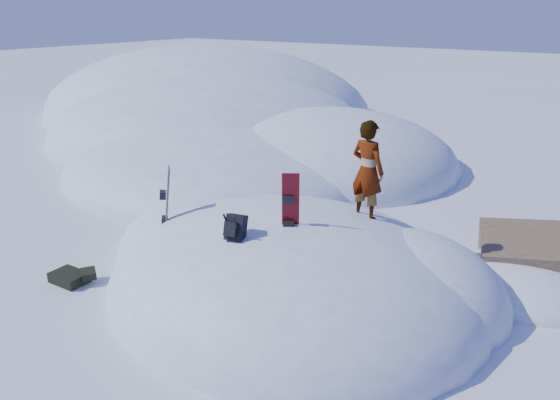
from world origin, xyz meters
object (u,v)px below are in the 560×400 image
Objects in this scene: snowboard_red at (290,215)px; backpack at (235,228)px; snowboard_dark at (166,210)px; person at (368,171)px.

backpack is (-0.53, -0.75, -0.10)m from snowboard_red.
snowboard_dark is at bearing 151.90° from snowboard_red.
snowboard_red reaches higher than snowboard_dark.
person is at bearing 48.42° from backpack.
snowboard_dark reaches higher than backpack.
backpack is at bearing 73.33° from person.
person is (1.18, 2.18, 0.60)m from backpack.
snowboard_red is at bearing 47.32° from snowboard_dark.
snowboard_dark is 0.95× the size of person.
snowboard_red is 1.65m from person.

